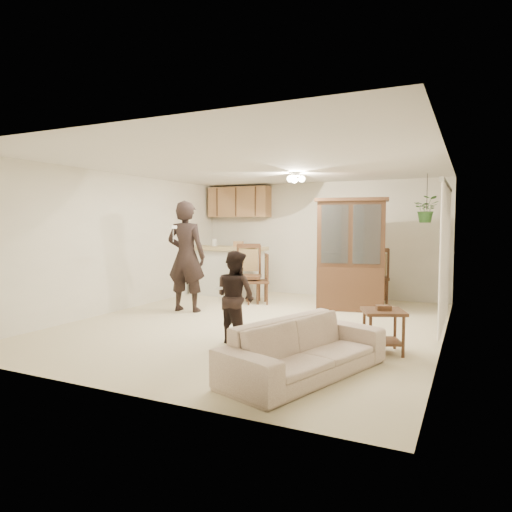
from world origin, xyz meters
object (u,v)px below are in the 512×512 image
at_px(child, 235,292).
at_px(chair_hutch_left, 257,290).
at_px(sofa, 305,341).
at_px(adult, 186,262).
at_px(side_table, 383,331).
at_px(chair_bar, 248,286).
at_px(china_hutch, 351,255).
at_px(chair_hutch_right, 376,287).

height_order(child, chair_hutch_left, child).
height_order(sofa, chair_hutch_left, chair_hutch_left).
distance_m(sofa, adult, 4.01).
xyz_separation_m(side_table, chair_bar, (-3.11, 2.52, 0.06)).
relative_size(china_hutch, chair_bar, 1.74).
relative_size(sofa, adult, 1.04).
bearing_deg(child, chair_hutch_left, -50.78).
distance_m(child, chair_bar, 3.13).
xyz_separation_m(adult, side_table, (3.72, -1.23, -0.62)).
height_order(child, side_table, child).
distance_m(china_hutch, chair_bar, 2.17).
relative_size(child, china_hutch, 0.66).
relative_size(child, chair_hutch_right, 1.21).
bearing_deg(china_hutch, child, -115.96).
relative_size(sofa, side_table, 2.95).
height_order(sofa, chair_bar, chair_bar).
bearing_deg(chair_hutch_left, adult, -62.89).
bearing_deg(chair_bar, adult, -136.04).
distance_m(adult, chair_hutch_right, 3.88).
bearing_deg(china_hutch, side_table, -78.78).
xyz_separation_m(sofa, side_table, (0.58, 1.21, -0.09)).
height_order(side_table, chair_hutch_right, chair_hutch_right).
relative_size(sofa, chair_hutch_left, 1.88).
distance_m(china_hutch, side_table, 2.94).
relative_size(adult, side_table, 2.84).
height_order(sofa, side_table, sofa).
relative_size(adult, china_hutch, 0.88).
height_order(sofa, child, child).
xyz_separation_m(sofa, child, (-1.29, 0.88, 0.31)).
relative_size(chair_bar, chair_hutch_right, 1.06).
bearing_deg(child, chair_hutch_right, -85.47).
height_order(chair_hutch_left, chair_hutch_right, chair_hutch_right).
height_order(side_table, chair_hutch_left, chair_hutch_left).
relative_size(adult, child, 1.33).
xyz_separation_m(side_table, chair_hutch_right, (-0.80, 3.72, 0.04)).
xyz_separation_m(chair_bar, chair_hutch_left, (0.22, -0.02, -0.05)).
bearing_deg(child, side_table, -150.33).
bearing_deg(sofa, china_hutch, 25.96).
distance_m(adult, child, 2.43).
relative_size(chair_bar, chair_hutch_left, 1.19).
relative_size(china_hutch, chair_hutch_left, 2.06).
xyz_separation_m(adult, chair_hutch_right, (2.92, 2.49, -0.59)).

